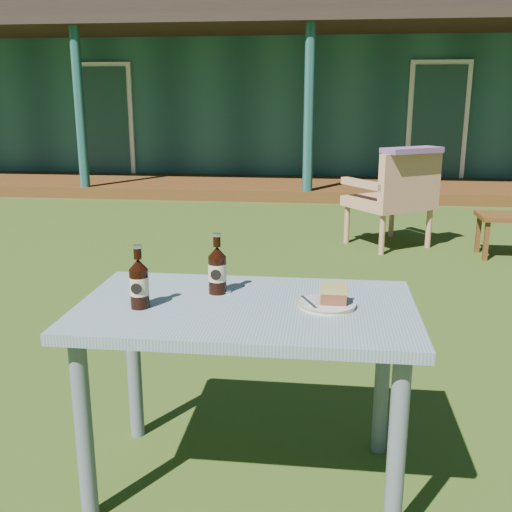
# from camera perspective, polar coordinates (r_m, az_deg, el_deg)

# --- Properties ---
(ground) EXTENTS (80.00, 80.00, 0.00)m
(ground) POSITION_cam_1_polar(r_m,az_deg,el_deg) (3.88, 2.28, -6.82)
(ground) COLOR #334916
(pavilion) EXTENTS (15.80, 8.30, 3.45)m
(pavilion) POSITION_cam_1_polar(r_m,az_deg,el_deg) (12.99, 5.78, 15.58)
(pavilion) COLOR #1B4742
(pavilion) RESTS_ON ground
(cafe_table) EXTENTS (1.20, 0.70, 0.72)m
(cafe_table) POSITION_cam_1_polar(r_m,az_deg,el_deg) (2.17, -0.94, -7.17)
(cafe_table) COLOR slate
(cafe_table) RESTS_ON ground
(plate) EXTENTS (0.20, 0.20, 0.01)m
(plate) POSITION_cam_1_polar(r_m,az_deg,el_deg) (2.13, 6.80, -4.57)
(plate) COLOR silver
(plate) RESTS_ON cafe_table
(cake_slice) EXTENTS (0.09, 0.09, 0.06)m
(cake_slice) POSITION_cam_1_polar(r_m,az_deg,el_deg) (2.13, 7.39, -3.57)
(cake_slice) COLOR brown
(cake_slice) RESTS_ON plate
(fork) EXTENTS (0.07, 0.13, 0.00)m
(fork) POSITION_cam_1_polar(r_m,az_deg,el_deg) (2.12, 5.04, -4.41)
(fork) COLOR silver
(fork) RESTS_ON plate
(cola_bottle_near) EXTENTS (0.07, 0.07, 0.23)m
(cola_bottle_near) POSITION_cam_1_polar(r_m,az_deg,el_deg) (2.24, -3.71, -1.29)
(cola_bottle_near) COLOR black
(cola_bottle_near) RESTS_ON cafe_table
(cola_bottle_far) EXTENTS (0.07, 0.07, 0.23)m
(cola_bottle_far) POSITION_cam_1_polar(r_m,az_deg,el_deg) (2.12, -11.07, -2.53)
(cola_bottle_far) COLOR black
(cola_bottle_far) RESTS_ON cafe_table
(bottle_cap) EXTENTS (0.03, 0.03, 0.01)m
(bottle_cap) POSITION_cam_1_polar(r_m,az_deg,el_deg) (2.26, -2.75, -3.41)
(bottle_cap) COLOR silver
(bottle_cap) RESTS_ON cafe_table
(armchair_left) EXTENTS (0.94, 0.93, 0.94)m
(armchair_left) POSITION_cam_1_polar(r_m,az_deg,el_deg) (5.97, 13.14, 5.76)
(armchair_left) COLOR tan
(armchair_left) RESTS_ON ground
(floral_throw) EXTENTS (0.61, 0.52, 0.05)m
(floral_throw) POSITION_cam_1_polar(r_m,az_deg,el_deg) (5.78, 14.65, 9.73)
(floral_throw) COLOR #6D4975
(floral_throw) RESTS_ON armchair_left
(side_table) EXTENTS (0.60, 0.40, 0.40)m
(side_table) POSITION_cam_1_polar(r_m,az_deg,el_deg) (5.95, 23.21, 3.09)
(side_table) COLOR #523013
(side_table) RESTS_ON ground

